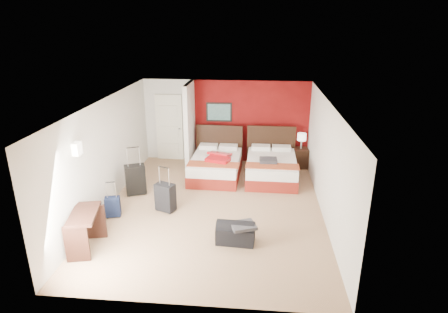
# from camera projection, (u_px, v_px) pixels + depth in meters

# --- Properties ---
(ground) EXTENTS (6.50, 6.50, 0.00)m
(ground) POSITION_uv_depth(u_px,v_px,m) (214.00, 208.00, 8.91)
(ground) COLOR tan
(ground) RESTS_ON ground
(room_walls) EXTENTS (5.02, 6.52, 2.50)m
(room_walls) POSITION_uv_depth(u_px,v_px,m) (167.00, 137.00, 9.94)
(room_walls) COLOR silver
(room_walls) RESTS_ON ground
(red_accent_panel) EXTENTS (3.50, 0.04, 2.50)m
(red_accent_panel) POSITION_uv_depth(u_px,v_px,m) (250.00, 122.00, 11.45)
(red_accent_panel) COLOR maroon
(red_accent_panel) RESTS_ON ground
(partition_wall) EXTENTS (0.12, 1.20, 2.50)m
(partition_wall) POSITION_uv_depth(u_px,v_px,m) (190.00, 126.00, 11.02)
(partition_wall) COLOR silver
(partition_wall) RESTS_ON ground
(entry_door) EXTENTS (0.82, 0.06, 2.05)m
(entry_door) POSITION_uv_depth(u_px,v_px,m) (169.00, 127.00, 11.71)
(entry_door) COLOR silver
(entry_door) RESTS_ON ground
(bed_left) EXTENTS (1.39, 1.94, 0.57)m
(bed_left) POSITION_uv_depth(u_px,v_px,m) (216.00, 167.00, 10.60)
(bed_left) COLOR white
(bed_left) RESTS_ON ground
(bed_right) EXTENTS (1.38, 1.96, 0.58)m
(bed_right) POSITION_uv_depth(u_px,v_px,m) (271.00, 169.00, 10.46)
(bed_right) COLOR white
(bed_right) RESTS_ON ground
(red_suitcase_open) EXTENTS (0.83, 0.98, 0.10)m
(red_suitcase_open) POSITION_uv_depth(u_px,v_px,m) (219.00, 157.00, 10.38)
(red_suitcase_open) COLOR red
(red_suitcase_open) RESTS_ON bed_left
(jacket_bundle) EXTENTS (0.47, 0.38, 0.11)m
(jacket_bundle) POSITION_uv_depth(u_px,v_px,m) (268.00, 161.00, 10.07)
(jacket_bundle) COLOR #3A393F
(jacket_bundle) RESTS_ON bed_right
(nightstand) EXTENTS (0.47, 0.47, 0.59)m
(nightstand) POSITION_uv_depth(u_px,v_px,m) (300.00, 158.00, 11.26)
(nightstand) COLOR black
(nightstand) RESTS_ON ground
(table_lamp) EXTENTS (0.30, 0.30, 0.46)m
(table_lamp) POSITION_uv_depth(u_px,v_px,m) (301.00, 141.00, 11.09)
(table_lamp) COLOR white
(table_lamp) RESTS_ON nightstand
(suitcase_black) EXTENTS (0.58, 0.48, 0.74)m
(suitcase_black) POSITION_uv_depth(u_px,v_px,m) (136.00, 180.00, 9.49)
(suitcase_black) COLOR black
(suitcase_black) RESTS_ON ground
(suitcase_charcoal) EXTENTS (0.50, 0.41, 0.64)m
(suitcase_charcoal) POSITION_uv_depth(u_px,v_px,m) (165.00, 198.00, 8.67)
(suitcase_charcoal) COLOR black
(suitcase_charcoal) RESTS_ON ground
(suitcase_navy) EXTENTS (0.36, 0.27, 0.45)m
(suitcase_navy) POSITION_uv_depth(u_px,v_px,m) (113.00, 208.00, 8.43)
(suitcase_navy) COLOR #111933
(suitcase_navy) RESTS_ON ground
(duffel_bag) EXTENTS (0.78, 0.45, 0.38)m
(duffel_bag) POSITION_uv_depth(u_px,v_px,m) (236.00, 234.00, 7.47)
(duffel_bag) COLOR black
(duffel_bag) RESTS_ON ground
(jacket_draped) EXTENTS (0.58, 0.53, 0.06)m
(jacket_draped) POSITION_uv_depth(u_px,v_px,m) (243.00, 226.00, 7.34)
(jacket_draped) COLOR #37363B
(jacket_draped) RESTS_ON duffel_bag
(desk) EXTENTS (0.66, 1.02, 0.79)m
(desk) POSITION_uv_depth(u_px,v_px,m) (86.00, 231.00, 7.18)
(desk) COLOR black
(desk) RESTS_ON ground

